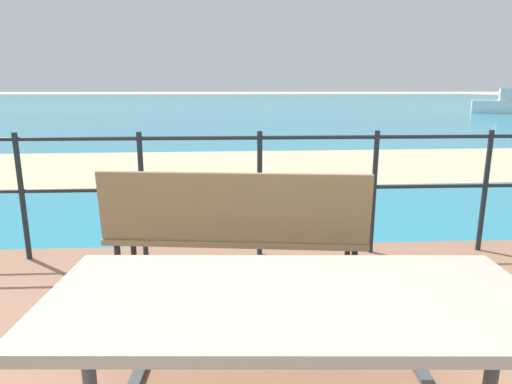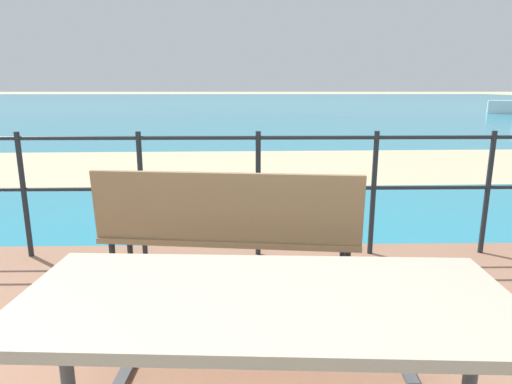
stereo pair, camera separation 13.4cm
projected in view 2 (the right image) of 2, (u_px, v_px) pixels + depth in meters
name	position (u px, v px, depth m)	size (l,w,h in m)	color
sea_water	(248.00, 103.00, 40.55)	(90.00, 90.00, 0.01)	teal
beach_strip	(252.00, 165.00, 8.61)	(54.00, 3.79, 0.01)	beige
picnic_table	(266.00, 341.00, 1.56)	(1.75, 1.55, 0.74)	tan
park_bench	(228.00, 225.00, 2.88)	(1.72, 0.61, 0.93)	#8C704C
railing_fence	(258.00, 181.00, 3.77)	(5.94, 0.04, 1.07)	#1E2328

